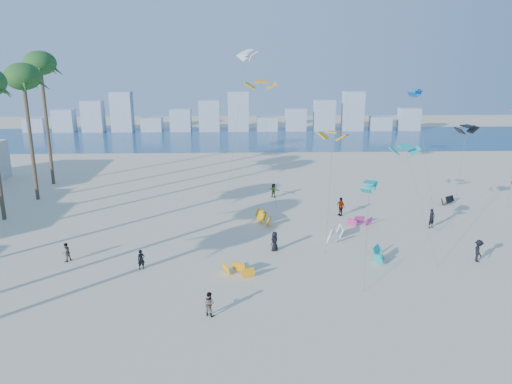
{
  "coord_description": "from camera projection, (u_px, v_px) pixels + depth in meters",
  "views": [
    {
      "loc": [
        1.69,
        -23.29,
        15.4
      ],
      "look_at": [
        3.0,
        16.0,
        4.5
      ],
      "focal_mm": 34.15,
      "sensor_mm": 36.0,
      "label": 1
    }
  ],
  "objects": [
    {
      "name": "kitesurfer_mid",
      "position": [
        209.0,
        304.0,
        29.92
      ],
      "size": [
        0.95,
        0.91,
        1.55
      ],
      "primitive_type": "imported",
      "rotation": [
        0.0,
        0.0,
        2.55
      ],
      "color": "gray",
      "rests_on": "ground"
    },
    {
      "name": "kitesurfer_near",
      "position": [
        141.0,
        260.0,
        36.47
      ],
      "size": [
        0.66,
        0.57,
        1.52
      ],
      "primitive_type": "imported",
      "rotation": [
        0.0,
        0.0,
        0.44
      ],
      "color": "black",
      "rests_on": "ground"
    },
    {
      "name": "ocean",
      "position": [
        231.0,
        138.0,
        95.83
      ],
      "size": [
        220.0,
        220.0,
        0.0
      ],
      "primitive_type": "plane",
      "color": "navy",
      "rests_on": "ground"
    },
    {
      "name": "flying_kites",
      "position": [
        370.0,
        109.0,
        46.32
      ],
      "size": [
        34.33,
        24.32,
        16.66
      ],
      "color": "#0EA8A0",
      "rests_on": "ground"
    },
    {
      "name": "grounded_kites",
      "position": [
        328.0,
        230.0,
        43.56
      ],
      "size": [
        25.47,
        19.03,
        1.04
      ],
      "color": "orange",
      "rests_on": "ground"
    },
    {
      "name": "kitesurfers_far",
      "position": [
        326.0,
        222.0,
        44.59
      ],
      "size": [
        32.98,
        19.91,
        1.9
      ],
      "color": "black",
      "rests_on": "ground"
    },
    {
      "name": "ground",
      "position": [
        211.0,
        350.0,
        26.49
      ],
      "size": [
        220.0,
        220.0,
        0.0
      ],
      "primitive_type": "plane",
      "color": "beige",
      "rests_on": "ground"
    },
    {
      "name": "distant_skyline",
      "position": [
        226.0,
        117.0,
        104.6
      ],
      "size": [
        85.0,
        3.0,
        8.4
      ],
      "color": "#9EADBF",
      "rests_on": "ground"
    }
  ]
}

